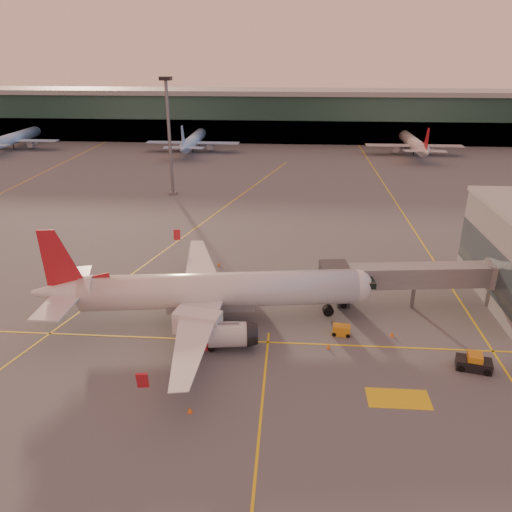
# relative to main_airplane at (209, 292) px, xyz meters

# --- Properties ---
(ground) EXTENTS (600.00, 600.00, 0.00)m
(ground) POSITION_rel_main_airplane_xyz_m (2.36, -9.29, -4.00)
(ground) COLOR #4C4F54
(ground) RESTS_ON ground
(taxi_markings) EXTENTS (100.12, 173.00, 0.01)m
(taxi_markings) POSITION_rel_main_airplane_xyz_m (-4.96, 35.20, -4.00)
(taxi_markings) COLOR yellow
(taxi_markings) RESTS_ON ground
(terminal) EXTENTS (400.00, 20.00, 17.60)m
(terminal) POSITION_rel_main_airplane_xyz_m (2.36, 132.51, 4.76)
(terminal) COLOR #19382D
(terminal) RESTS_ON ground
(mast_west_near) EXTENTS (2.40, 2.40, 25.60)m
(mast_west_near) POSITION_rel_main_airplane_xyz_m (-17.64, 56.71, 10.86)
(mast_west_near) COLOR slate
(mast_west_near) RESTS_ON ground
(distant_aircraft_row) EXTENTS (350.00, 34.00, 13.00)m
(distant_aircraft_row) POSITION_rel_main_airplane_xyz_m (13.20, 108.71, -4.00)
(distant_aircraft_row) COLOR #95C2FA
(distant_aircraft_row) RESTS_ON ground
(main_airplane) EXTENTS (40.79, 36.91, 12.32)m
(main_airplane) POSITION_rel_main_airplane_xyz_m (0.00, 0.00, 0.00)
(main_airplane) COLOR silver
(main_airplane) RESTS_ON ground
(jet_bridge) EXTENTS (25.25, 6.03, 6.03)m
(jet_bridge) POSITION_rel_main_airplane_xyz_m (26.94, 5.72, 0.20)
(jet_bridge) COLOR slate
(jet_bridge) RESTS_ON ground
(catering_truck) EXTENTS (5.58, 3.27, 4.07)m
(catering_truck) POSITION_rel_main_airplane_xyz_m (-0.39, -5.21, -1.69)
(catering_truck) COLOR red
(catering_truck) RESTS_ON ground
(gpu_cart) EXTENTS (2.21, 1.49, 1.21)m
(gpu_cart) POSITION_rel_main_airplane_xyz_m (15.85, -2.03, -3.41)
(gpu_cart) COLOR orange
(gpu_cart) RESTS_ON ground
(pushback_tug) EXTENTS (3.83, 2.61, 1.80)m
(pushback_tug) POSITION_rel_main_airplane_xyz_m (29.06, -7.84, -3.27)
(pushback_tug) COLOR black
(pushback_tug) RESTS_ON ground
(cone_nose) EXTENTS (0.43, 0.43, 0.54)m
(cone_nose) POSITION_rel_main_airplane_xyz_m (21.75, -1.86, -3.74)
(cone_nose) COLOR orange
(cone_nose) RESTS_ON ground
(cone_tail) EXTENTS (0.49, 0.49, 0.62)m
(cone_tail) POSITION_rel_main_airplane_xyz_m (-20.13, 1.42, -3.70)
(cone_tail) COLOR orange
(cone_tail) RESTS_ON ground
(cone_wing_right) EXTENTS (0.45, 0.45, 0.57)m
(cone_wing_right) POSITION_rel_main_airplane_xyz_m (0.81, -16.69, -3.73)
(cone_wing_right) COLOR orange
(cone_wing_right) RESTS_ON ground
(cone_wing_left) EXTENTS (0.46, 0.46, 0.59)m
(cone_wing_left) POSITION_rel_main_airplane_xyz_m (-1.28, 16.81, -3.72)
(cone_wing_left) COLOR orange
(cone_wing_left) RESTS_ON ground
(cone_fwd) EXTENTS (0.40, 0.40, 0.51)m
(cone_fwd) POSITION_rel_main_airplane_xyz_m (14.18, -5.03, -3.76)
(cone_fwd) COLOR orange
(cone_fwd) RESTS_ON ground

